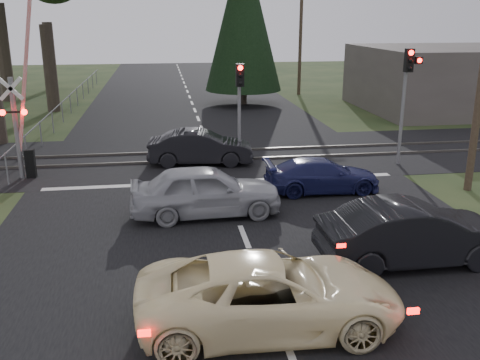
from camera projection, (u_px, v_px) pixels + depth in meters
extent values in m
plane|color=#1F3116|center=(265.00, 288.00, 12.13)|extent=(120.00, 120.00, 0.00)
cube|color=black|center=(218.00, 169.00, 21.58)|extent=(14.00, 100.00, 0.01)
cube|color=black|center=(213.00, 156.00, 23.47)|extent=(120.00, 8.00, 0.01)
cube|color=silver|center=(223.00, 182.00, 19.88)|extent=(13.00, 0.35, 0.00)
cube|color=#59544C|center=(215.00, 160.00, 22.70)|extent=(120.00, 0.12, 0.10)
cube|color=#59544C|center=(211.00, 151.00, 24.22)|extent=(120.00, 0.12, 0.10)
cylinder|color=slate|center=(16.00, 129.00, 19.79)|extent=(0.18, 0.18, 3.80)
cube|color=white|center=(11.00, 89.00, 19.25)|extent=(0.88, 0.03, 0.88)
cube|color=white|center=(11.00, 89.00, 19.25)|extent=(0.88, 0.03, 0.88)
cube|color=black|center=(14.00, 112.00, 19.52)|extent=(0.90, 0.06, 0.06)
sphere|color=#FF0C07|center=(2.00, 113.00, 19.40)|extent=(0.22, 0.22, 0.22)
sphere|color=#FF0C07|center=(24.00, 112.00, 19.50)|extent=(0.22, 0.22, 0.22)
cube|color=black|center=(31.00, 164.00, 20.23)|extent=(0.35, 0.25, 1.10)
cube|color=red|center=(25.00, 71.00, 19.24)|extent=(1.16, 0.10, 5.93)
cylinder|color=slate|center=(402.00, 119.00, 21.69)|extent=(0.14, 0.14, 3.80)
cube|color=black|center=(409.00, 60.00, 20.83)|extent=(0.32, 0.24, 0.90)
sphere|color=#FF0C07|center=(411.00, 53.00, 20.62)|extent=(0.20, 0.20, 0.20)
sphere|color=black|center=(411.00, 61.00, 20.70)|extent=(0.18, 0.18, 0.18)
sphere|color=black|center=(410.00, 68.00, 20.79)|extent=(0.18, 0.18, 0.18)
cube|color=black|center=(418.00, 60.00, 20.88)|extent=(0.28, 0.22, 0.28)
sphere|color=#FF0C07|center=(420.00, 60.00, 20.77)|extent=(0.18, 0.18, 0.18)
cylinder|color=slate|center=(239.00, 125.00, 22.01)|extent=(0.14, 0.14, 3.20)
cube|color=black|center=(240.00, 75.00, 21.23)|extent=(0.32, 0.24, 0.90)
sphere|color=#FF0C07|center=(240.00, 68.00, 21.02)|extent=(0.20, 0.20, 0.20)
sphere|color=black|center=(240.00, 76.00, 21.11)|extent=(0.18, 0.18, 0.18)
sphere|color=black|center=(240.00, 83.00, 21.20)|extent=(0.18, 0.18, 0.18)
cylinder|color=#4C3D2D|center=(301.00, 35.00, 40.34)|extent=(0.26, 0.26, 9.00)
cylinder|color=#4C3D2D|center=(248.00, 28.00, 63.97)|extent=(0.26, 0.26, 9.00)
cylinder|color=#473D33|center=(50.00, 69.00, 33.70)|extent=(0.80, 0.80, 5.40)
cylinder|color=#473D33|center=(4.00, 53.00, 37.67)|extent=(0.89, 0.89, 6.75)
cylinder|color=#473D33|center=(50.00, 56.00, 43.82)|extent=(0.80, 0.80, 5.40)
cylinder|color=#473D33|center=(243.00, 90.00, 36.90)|extent=(0.50, 0.50, 2.00)
cone|color=black|center=(243.00, 14.00, 35.42)|extent=(5.20, 5.20, 10.00)
cube|color=#59514C|center=(472.00, 78.00, 34.85)|extent=(14.00, 10.00, 4.00)
imported|color=#FFEDB6|center=(270.00, 293.00, 10.47)|extent=(5.28, 2.54, 1.45)
imported|color=black|center=(414.00, 234.00, 13.18)|extent=(4.76, 1.73, 1.56)
imported|color=#999AA0|center=(206.00, 191.00, 16.38)|extent=(4.67, 2.03, 1.57)
imported|color=#1A1D4E|center=(322.00, 175.00, 18.64)|extent=(4.05, 1.68, 1.17)
imported|color=black|center=(201.00, 148.00, 22.06)|extent=(4.41, 1.90, 1.41)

